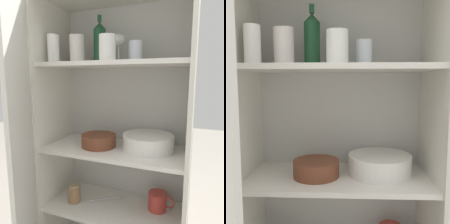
{
  "view_description": "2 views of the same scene",
  "coord_description": "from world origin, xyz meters",
  "views": [
    {
      "loc": [
        0.39,
        -0.86,
        1.08
      ],
      "look_at": [
        -0.04,
        0.22,
        0.89
      ],
      "focal_mm": 35.0,
      "sensor_mm": 36.0,
      "label": 1
    },
    {
      "loc": [
        0.04,
        -0.86,
        1.09
      ],
      "look_at": [
        -0.0,
        0.16,
        0.97
      ],
      "focal_mm": 42.0,
      "sensor_mm": 36.0,
      "label": 2
    }
  ],
  "objects": [
    {
      "name": "wine_bottle",
      "position": [
        -0.11,
        0.22,
        1.26
      ],
      "size": [
        0.06,
        0.06,
        0.25
      ],
      "color": "#194728",
      "rests_on": "shelf_board_upper"
    },
    {
      "name": "cupboard_back_panel",
      "position": [
        0.0,
        0.35,
        0.73
      ],
      "size": [
        0.76,
        0.02,
        1.47
      ],
      "primitive_type": "cube",
      "color": "silver",
      "rests_on": "ground_plane"
    },
    {
      "name": "tumbler_glass_3",
      "position": [
        -0.31,
        0.09,
        1.22
      ],
      "size": [
        0.06,
        0.06,
        0.14
      ],
      "color": "white",
      "rests_on": "shelf_board_upper"
    },
    {
      "name": "plate_stack_white",
      "position": [
        0.17,
        0.2,
        0.75
      ],
      "size": [
        0.26,
        0.26,
        0.08
      ],
      "color": "white",
      "rests_on": "shelf_board_middle"
    },
    {
      "name": "coffee_mug_primary",
      "position": [
        0.23,
        0.22,
        0.43
      ],
      "size": [
        0.14,
        0.1,
        0.1
      ],
      "color": "#BC3D33",
      "rests_on": "shelf_board_lower"
    },
    {
      "name": "cupboard_side_right",
      "position": [
        0.37,
        0.17,
        0.73
      ],
      "size": [
        0.02,
        0.37,
        1.47
      ],
      "primitive_type": "cube",
      "color": "silver",
      "rests_on": "ground_plane"
    },
    {
      "name": "storage_jar",
      "position": [
        -0.23,
        0.13,
        0.43
      ],
      "size": [
        0.07,
        0.07,
        0.1
      ],
      "color": "#99704C",
      "rests_on": "shelf_board_lower"
    },
    {
      "name": "mixing_bowl_large",
      "position": [
        -0.09,
        0.16,
        0.75
      ],
      "size": [
        0.18,
        0.18,
        0.07
      ],
      "color": "brown",
      "rests_on": "shelf_board_middle"
    },
    {
      "name": "cupboard_door",
      "position": [
        -0.28,
        -0.18,
        0.73
      ],
      "size": [
        0.2,
        0.33,
        1.47
      ],
      "color": "silver",
      "rests_on": "ground_plane"
    },
    {
      "name": "shelf_board_middle",
      "position": [
        0.0,
        0.17,
        0.7
      ],
      "size": [
        0.72,
        0.34,
        0.02
      ],
      "primitive_type": "cube",
      "color": "silver"
    },
    {
      "name": "tumbler_glass_2",
      "position": [
        -0.0,
        0.07,
        1.21
      ],
      "size": [
        0.08,
        0.08,
        0.12
      ],
      "color": "white",
      "rests_on": "shelf_board_upper"
    },
    {
      "name": "shelf_board_upper",
      "position": [
        0.0,
        0.17,
        1.14
      ],
      "size": [
        0.72,
        0.34,
        0.02
      ],
      "primitive_type": "cube",
      "color": "silver"
    },
    {
      "name": "shelf_board_lower",
      "position": [
        0.0,
        0.17,
        0.37
      ],
      "size": [
        0.72,
        0.34,
        0.02
      ],
      "primitive_type": "cube",
      "color": "silver"
    },
    {
      "name": "cupboard_side_left",
      "position": [
        -0.37,
        0.17,
        0.73
      ],
      "size": [
        0.02,
        0.37,
        1.47
      ],
      "primitive_type": "cube",
      "color": "silver",
      "rests_on": "ground_plane"
    },
    {
      "name": "wine_glass_0",
      "position": [
        -0.0,
        0.22,
        1.26
      ],
      "size": [
        0.07,
        0.07,
        0.14
      ],
      "color": "white",
      "rests_on": "shelf_board_upper"
    },
    {
      "name": "serving_spoon",
      "position": [
        -0.05,
        0.22,
        0.38
      ],
      "size": [
        0.19,
        0.13,
        0.01
      ],
      "color": "silver",
      "rests_on": "shelf_board_lower"
    },
    {
      "name": "tumbler_glass_1",
      "position": [
        -0.21,
        0.16,
        1.22
      ],
      "size": [
        0.08,
        0.08,
        0.14
      ],
      "color": "silver",
      "rests_on": "shelf_board_upper"
    },
    {
      "name": "tumbler_glass_0",
      "position": [
        0.1,
        0.18,
        1.2
      ],
      "size": [
        0.07,
        0.07,
        0.1
      ],
      "color": "white",
      "rests_on": "shelf_board_upper"
    }
  ]
}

